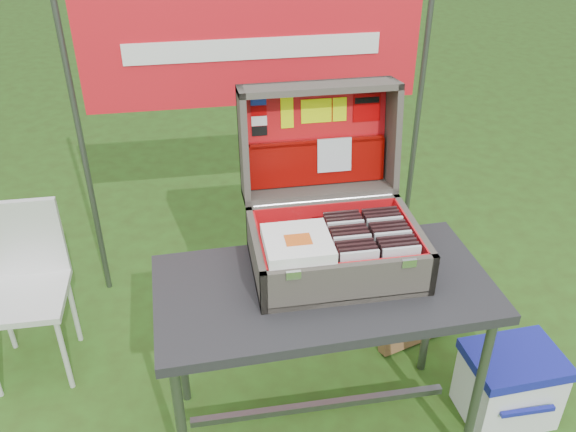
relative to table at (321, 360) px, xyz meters
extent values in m
plane|color=#2D4415|center=(-0.10, 0.02, -0.38)|extent=(80.00, 80.00, 0.00)
cube|color=#28282B|center=(0.00, 0.00, 0.36)|extent=(1.24, 0.65, 0.04)
cylinder|color=#59595B|center=(0.55, -0.24, -0.02)|extent=(0.04, 0.04, 0.72)
cylinder|color=#59595B|center=(-0.55, 0.24, -0.02)|extent=(0.04, 0.04, 0.72)
cylinder|color=#59595B|center=(0.55, 0.24, -0.02)|extent=(0.04, 0.04, 0.72)
cube|color=#59595B|center=(0.00, 0.00, -0.26)|extent=(1.07, 0.03, 0.03)
cube|color=#554F46|center=(0.06, 0.09, 0.39)|extent=(0.61, 0.44, 0.02)
cube|color=#554F46|center=(0.06, -0.12, 0.46)|extent=(0.61, 0.02, 0.16)
cube|color=#554F46|center=(0.06, 0.30, 0.46)|extent=(0.61, 0.02, 0.16)
cube|color=#554F46|center=(-0.23, 0.09, 0.46)|extent=(0.02, 0.44, 0.16)
cube|color=#554F46|center=(0.36, 0.09, 0.46)|extent=(0.02, 0.44, 0.16)
cube|color=red|center=(0.06, 0.09, 0.41)|extent=(0.57, 0.39, 0.01)
cube|color=silver|center=(-0.14, -0.13, 0.53)|extent=(0.05, 0.01, 0.03)
cube|color=silver|center=(0.26, -0.13, 0.53)|extent=(0.05, 0.01, 0.03)
cylinder|color=silver|center=(0.06, 0.31, 0.54)|extent=(0.55, 0.02, 0.02)
cube|color=#554F46|center=(0.06, 0.49, 0.74)|extent=(0.61, 0.08, 0.44)
cube|color=#554F46|center=(0.06, 0.45, 0.96)|extent=(0.61, 0.17, 0.05)
cube|color=#554F46|center=(0.06, 0.39, 0.55)|extent=(0.61, 0.17, 0.05)
cube|color=#554F46|center=(-0.23, 0.42, 0.75)|extent=(0.02, 0.22, 0.46)
cube|color=#554F46|center=(0.36, 0.42, 0.75)|extent=(0.02, 0.22, 0.46)
cube|color=red|center=(0.06, 0.47, 0.74)|extent=(0.56, 0.06, 0.38)
cube|color=red|center=(0.06, -0.10, 0.47)|extent=(0.57, 0.01, 0.14)
cube|color=red|center=(0.06, 0.28, 0.47)|extent=(0.57, 0.01, 0.14)
cube|color=red|center=(-0.22, 0.09, 0.47)|extent=(0.01, 0.39, 0.14)
cube|color=red|center=(0.34, 0.09, 0.47)|extent=(0.01, 0.39, 0.14)
cube|color=#790603|center=(0.06, 0.44, 0.64)|extent=(0.55, 0.06, 0.18)
cube|color=#790603|center=(0.06, 0.45, 0.73)|extent=(0.54, 0.02, 0.02)
cube|color=silver|center=(0.13, 0.43, 0.68)|extent=(0.14, 0.03, 0.14)
cube|color=#1933B2|center=(-0.16, 0.49, 0.90)|extent=(0.06, 0.01, 0.04)
cube|color=#A60001|center=(-0.16, 0.48, 0.86)|extent=(0.06, 0.01, 0.04)
cube|color=white|center=(-0.16, 0.48, 0.82)|extent=(0.06, 0.01, 0.04)
cube|color=black|center=(-0.16, 0.47, 0.78)|extent=(0.06, 0.01, 0.04)
cube|color=#D4F505|center=(-0.05, 0.48, 0.85)|extent=(0.05, 0.02, 0.12)
cube|color=#D4F505|center=(0.06, 0.48, 0.85)|extent=(0.12, 0.02, 0.09)
cube|color=#D4F505|center=(0.16, 0.48, 0.85)|extent=(0.05, 0.02, 0.09)
cube|color=#A60001|center=(0.26, 0.48, 0.85)|extent=(0.11, 0.02, 0.11)
cube|color=black|center=(0.26, 0.49, 0.88)|extent=(0.10, 0.01, 0.02)
cube|color=silver|center=(0.10, -0.08, 0.49)|extent=(0.14, 0.01, 0.16)
cube|color=black|center=(0.10, -0.06, 0.49)|extent=(0.14, 0.01, 0.16)
cube|color=black|center=(0.10, -0.03, 0.49)|extent=(0.14, 0.01, 0.16)
cube|color=black|center=(0.10, -0.01, 0.49)|extent=(0.14, 0.01, 0.16)
cube|color=silver|center=(0.10, 0.02, 0.49)|extent=(0.14, 0.01, 0.16)
cube|color=black|center=(0.10, 0.04, 0.49)|extent=(0.14, 0.01, 0.16)
cube|color=black|center=(0.10, 0.06, 0.49)|extent=(0.14, 0.01, 0.16)
cube|color=black|center=(0.10, 0.09, 0.49)|extent=(0.14, 0.01, 0.16)
cube|color=silver|center=(0.10, 0.11, 0.49)|extent=(0.14, 0.01, 0.16)
cube|color=black|center=(0.10, 0.14, 0.49)|extent=(0.14, 0.01, 0.16)
cube|color=black|center=(0.10, 0.16, 0.49)|extent=(0.14, 0.01, 0.16)
cube|color=black|center=(0.10, 0.18, 0.49)|extent=(0.14, 0.01, 0.16)
cube|color=silver|center=(0.25, -0.08, 0.49)|extent=(0.14, 0.01, 0.16)
cube|color=black|center=(0.25, -0.06, 0.49)|extent=(0.14, 0.01, 0.16)
cube|color=black|center=(0.25, -0.03, 0.49)|extent=(0.14, 0.01, 0.16)
cube|color=black|center=(0.25, -0.01, 0.49)|extent=(0.14, 0.01, 0.16)
cube|color=silver|center=(0.25, 0.02, 0.49)|extent=(0.14, 0.01, 0.16)
cube|color=black|center=(0.25, 0.04, 0.49)|extent=(0.14, 0.01, 0.16)
cube|color=black|center=(0.25, 0.06, 0.49)|extent=(0.14, 0.01, 0.16)
cube|color=black|center=(0.25, 0.09, 0.49)|extent=(0.14, 0.01, 0.16)
cube|color=silver|center=(0.25, 0.11, 0.49)|extent=(0.14, 0.01, 0.16)
cube|color=black|center=(0.25, 0.14, 0.49)|extent=(0.14, 0.01, 0.16)
cube|color=black|center=(0.25, 0.16, 0.49)|extent=(0.14, 0.01, 0.16)
cube|color=black|center=(0.25, 0.18, 0.49)|extent=(0.14, 0.01, 0.16)
cube|color=white|center=(-0.10, 0.01, 0.55)|extent=(0.23, 0.23, 0.00)
cube|color=white|center=(-0.10, 0.01, 0.55)|extent=(0.23, 0.23, 0.00)
cube|color=white|center=(-0.10, 0.01, 0.56)|extent=(0.23, 0.23, 0.00)
cube|color=white|center=(-0.10, 0.01, 0.56)|extent=(0.23, 0.23, 0.00)
cube|color=white|center=(-0.10, 0.01, 0.57)|extent=(0.23, 0.23, 0.00)
cube|color=white|center=(-0.10, 0.01, 0.57)|extent=(0.23, 0.23, 0.00)
cube|color=white|center=(-0.10, 0.01, 0.58)|extent=(0.23, 0.23, 0.00)
cube|color=white|center=(-0.10, 0.01, 0.58)|extent=(0.23, 0.23, 0.00)
cube|color=#D85919|center=(-0.10, 0.00, 0.59)|extent=(0.09, 0.07, 0.00)
cube|color=white|center=(0.80, -0.07, -0.23)|extent=(0.38, 0.29, 0.29)
cube|color=navy|center=(0.80, -0.07, -0.06)|extent=(0.40, 0.31, 0.05)
cube|color=navy|center=(0.80, -0.22, -0.20)|extent=(0.23, 0.02, 0.02)
cube|color=silver|center=(-1.22, 0.55, 0.03)|extent=(0.37, 0.37, 0.03)
cube|color=silver|center=(-1.22, 0.73, 0.23)|extent=(0.37, 0.03, 0.38)
cylinder|color=silver|center=(-1.06, 0.40, -0.17)|extent=(0.02, 0.02, 0.41)
cylinder|color=silver|center=(-1.37, 0.71, -0.17)|extent=(0.02, 0.02, 0.41)
cylinder|color=silver|center=(-1.06, 0.71, -0.17)|extent=(0.02, 0.02, 0.41)
cylinder|color=silver|center=(-1.06, 0.73, 0.22)|extent=(0.02, 0.02, 0.38)
cube|color=#916036|center=(0.56, 0.46, -0.18)|extent=(0.42, 0.27, 0.41)
cylinder|color=#59595B|center=(-0.95, 1.12, 0.47)|extent=(0.03, 0.03, 1.70)
cylinder|color=#59595B|center=(0.75, 1.12, 0.47)|extent=(0.03, 0.03, 1.70)
cube|color=red|center=(-0.10, 1.11, 0.92)|extent=(1.60, 0.02, 0.55)
cube|color=white|center=(-0.10, 1.10, 0.92)|extent=(1.20, 0.00, 0.10)
camera|label=1|loc=(-0.42, -1.69, 1.74)|focal=38.00mm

